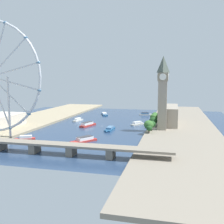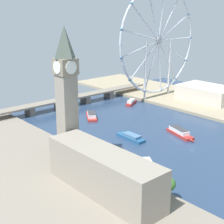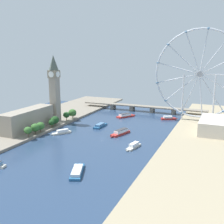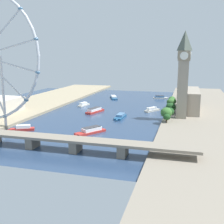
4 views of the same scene
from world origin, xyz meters
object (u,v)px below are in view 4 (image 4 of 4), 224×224
Objects in this scene: tour_boat_0 at (84,104)px; tour_boat_6 at (95,110)px; parliament_block at (190,100)px; tour_boat_3 at (120,116)px; tour_boat_1 at (114,97)px; river_bridge at (54,140)px; tour_boat_5 at (91,131)px; tour_boat_7 at (160,97)px; clock_tower at (183,74)px; tour_boat_2 at (152,110)px; tour_boat_4 at (22,128)px.

tour_boat_6 is (-30.77, 40.39, 0.55)m from tour_boat_0.
parliament_block is 2.47× the size of tour_boat_3.
tour_boat_1 is at bearing -160.60° from tour_boat_3.
river_bridge is 51.59m from tour_boat_5.
tour_boat_7 is (-68.66, -137.03, -0.39)m from tour_boat_6.
tour_boat_6 is at bearing -8.31° from clock_tower.
tour_boat_2 is at bearing -102.91° from tour_boat_7.
river_bridge is at bearing 116.64° from tour_boat_4.
tour_boat_2 reaches higher than tour_boat_1.
river_bridge is at bearing -157.40° from tour_boat_6.
parliament_block reaches higher than tour_boat_7.
tour_boat_3 is at bearing -101.31° from river_bridge.
tour_boat_1 is at bearing 20.04° from tour_boat_6.
tour_boat_3 is 1.21× the size of tour_boat_7.
tour_boat_7 is (-75.75, -18.41, 0.40)m from tour_boat_1.
tour_boat_0 is at bearing -122.68° from tour_boat_5.
tour_boat_5 is 1.20× the size of tour_boat_7.
tour_boat_2 is at bearing -107.97° from river_bridge.
tour_boat_6 reaches higher than tour_boat_4.
parliament_block is 2.29× the size of tour_boat_6.
parliament_block is 2.49× the size of tour_boat_5.
clock_tower is 2.86× the size of tour_boat_5.
tour_boat_7 is (0.41, -110.35, 0.07)m from tour_boat_2.
tour_boat_3 is 69.65m from tour_boat_5.
river_bridge is (100.72, 174.05, -8.12)m from parliament_block.
tour_boat_4 is (8.81, 140.85, 0.14)m from tour_boat_0.
clock_tower is at bearing -126.21° from river_bridge.
tour_boat_2 is 110.35m from tour_boat_7.
river_bridge reaches higher than tour_boat_4.
tour_boat_3 is 162.14m from tour_boat_7.
tour_boat_3 is (77.00, 55.51, -13.98)m from parliament_block.
river_bridge is at bearing -16.87° from tour_boat_1.
tour_boat_0 is 0.87× the size of tour_boat_3.
tour_boat_3 is (-23.72, -118.53, -5.86)m from river_bridge.
tour_boat_1 is 1.32× the size of tour_boat_7.
tour_boat_0 is at bearing 115.76° from tour_boat_2.
tour_boat_7 reaches higher than tour_boat_0.
tour_boat_1 is (-23.67, -78.23, -0.24)m from tour_boat_0.
tour_boat_5 is at bearing -166.18° from tour_boat_2.
tour_boat_5 is 94.80m from tour_boat_6.
tour_boat_1 is 77.96m from tour_boat_7.
river_bridge is 6.58× the size of tour_boat_3.
tour_boat_2 is at bearing -48.49° from clock_tower.
tour_boat_7 is at bearing 170.75° from tour_boat_3.
parliament_block is 0.38× the size of river_bridge.
tour_boat_2 is (-76.16, 91.94, 0.33)m from tour_boat_1.
tour_boat_4 reaches higher than tour_boat_0.
tour_boat_7 is (46.80, -103.78, -13.62)m from parliament_block.
clock_tower is 164.75m from tour_boat_7.
tour_boat_6 reaches higher than tour_boat_5.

